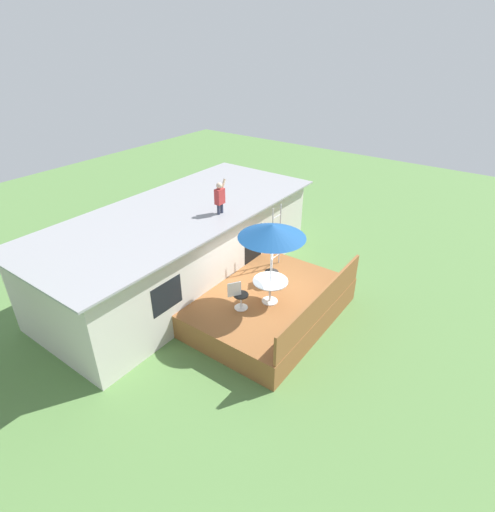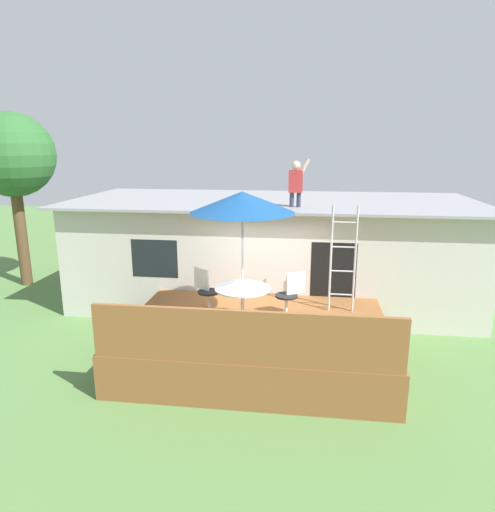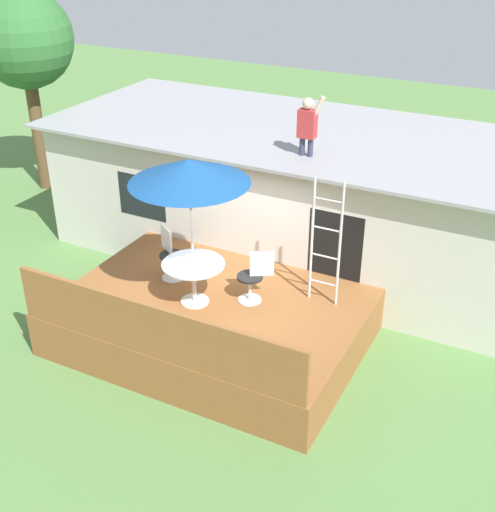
{
  "view_description": "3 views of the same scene",
  "coord_description": "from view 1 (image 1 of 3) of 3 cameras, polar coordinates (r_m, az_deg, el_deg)",
  "views": [
    {
      "loc": [
        -8.65,
        -5.53,
        7.9
      ],
      "look_at": [
        0.3,
        0.96,
        1.71
      ],
      "focal_mm": 28.18,
      "sensor_mm": 36.0,
      "label": 1
    },
    {
      "loc": [
        0.9,
        -8.27,
        4.19
      ],
      "look_at": [
        -0.33,
        1.01,
        1.83
      ],
      "focal_mm": 31.89,
      "sensor_mm": 36.0,
      "label": 2
    },
    {
      "loc": [
        4.85,
        -8.26,
        6.78
      ],
      "look_at": [
        0.39,
        0.43,
        1.5
      ],
      "focal_mm": 46.34,
      "sensor_mm": 36.0,
      "label": 3
    }
  ],
  "objects": [
    {
      "name": "person_figure",
      "position": [
        12.96,
        -3.94,
        8.53
      ],
      "size": [
        0.47,
        0.2,
        1.11
      ],
      "color": "#33384C",
      "rests_on": "house"
    },
    {
      "name": "house",
      "position": [
        14.17,
        -9.4,
        1.36
      ],
      "size": [
        10.5,
        4.5,
        2.72
      ],
      "color": "beige",
      "rests_on": "ground"
    },
    {
      "name": "patio_table",
      "position": [
        11.86,
        3.25,
        -4.14
      ],
      "size": [
        1.04,
        1.04,
        0.74
      ],
      "color": "silver",
      "rests_on": "deck"
    },
    {
      "name": "deck_railing",
      "position": [
        11.52,
        10.51,
        -6.6
      ],
      "size": [
        4.9,
        0.08,
        0.9
      ],
      "primitive_type": "cube",
      "color": "brown",
      "rests_on": "deck"
    },
    {
      "name": "patio_chair_right",
      "position": [
        12.77,
        3.45,
        -2.16
      ],
      "size": [
        0.58,
        0.44,
        0.92
      ],
      "rotation": [
        0.0,
        0.0,
        -2.61
      ],
      "color": "silver",
      "rests_on": "deck"
    },
    {
      "name": "patio_chair_left",
      "position": [
        11.63,
        -1.27,
        -5.61
      ],
      "size": [
        0.56,
        0.46,
        0.92
      ],
      "rotation": [
        0.0,
        0.0,
        -0.59
      ],
      "color": "silver",
      "rests_on": "deck"
    },
    {
      "name": "patio_umbrella",
      "position": [
        10.99,
        3.5,
        3.55
      ],
      "size": [
        1.9,
        1.9,
        2.54
      ],
      "color": "silver",
      "rests_on": "deck"
    },
    {
      "name": "ground_plane",
      "position": [
        12.95,
        2.67,
        -8.38
      ],
      "size": [
        40.0,
        40.0,
        0.0
      ],
      "primitive_type": "plane",
      "color": "#567F42"
    },
    {
      "name": "deck",
      "position": [
        12.71,
        2.72,
        -6.95
      ],
      "size": [
        5.0,
        3.78,
        0.8
      ],
      "primitive_type": "cube",
      "color": "brown",
      "rests_on": "ground"
    },
    {
      "name": "step_ladder",
      "position": [
        13.47,
        4.08,
        2.7
      ],
      "size": [
        0.52,
        0.04,
        2.2
      ],
      "color": "silver",
      "rests_on": "deck"
    }
  ]
}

